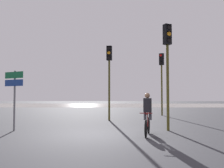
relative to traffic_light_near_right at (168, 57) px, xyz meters
The scene contains 7 objects.
ground_plane 4.58m from the traffic_light_near_right, 156.85° to the right, with size 120.00×120.00×0.00m, color #333338.
water_strip 29.57m from the traffic_light_near_right, 95.83° to the left, with size 80.00×16.00×0.01m, color #9E937F.
traffic_light_near_right is the anchor object (origin of this frame).
traffic_light_center 5.20m from the traffic_light_near_right, 120.84° to the left, with size 0.36×0.38×4.61m.
traffic_light_far_right 8.36m from the traffic_light_near_right, 81.10° to the left, with size 0.40×0.42×4.78m.
direction_sign_post 6.85m from the traffic_light_near_right, behind, with size 0.99×0.54×2.60m.
cyclist 2.96m from the traffic_light_near_right, 128.66° to the right, with size 0.55×1.67×1.62m.
Camera 1 is at (0.66, -9.63, 1.51)m, focal length 40.00 mm.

